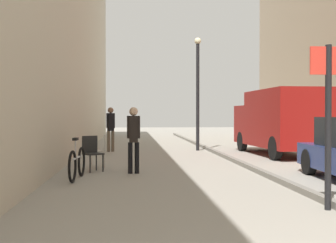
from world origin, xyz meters
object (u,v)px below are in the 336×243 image
pedestrian_main_foreground (134,135)px  cafe_chair_by_doorway (92,151)px  street_sign_post (328,112)px  cafe_chair_near_window (101,148)px  delivery_van (279,121)px  pedestrian_mid_block (111,126)px  lamp_post (198,86)px  bicycle_leaning (77,163)px

pedestrian_main_foreground → cafe_chair_by_doorway: bearing=153.6°
street_sign_post → cafe_chair_near_window: size_ratio=2.77×
delivery_van → cafe_chair_near_window: delivery_van is taller
pedestrian_mid_block → street_sign_post: bearing=88.1°
lamp_post → delivery_van: bearing=-40.9°
delivery_van → bicycle_leaning: (-6.77, -5.76, -0.91)m
pedestrian_mid_block → bicycle_leaning: pedestrian_mid_block is taller
pedestrian_mid_block → cafe_chair_near_window: pedestrian_mid_block is taller
pedestrian_main_foreground → lamp_post: bearing=68.5°
pedestrian_main_foreground → delivery_van: size_ratio=0.31×
delivery_van → cafe_chair_near_window: 7.29m
delivery_van → lamp_post: lamp_post is taller
lamp_post → bicycle_leaning: (-4.05, -8.12, -2.34)m
pedestrian_main_foreground → lamp_post: 7.86m
pedestrian_mid_block → street_sign_post: size_ratio=0.70×
delivery_van → bicycle_leaning: bearing=-141.8°
lamp_post → cafe_chair_near_window: bearing=-122.4°
lamp_post → cafe_chair_near_window: size_ratio=5.06×
pedestrian_mid_block → bicycle_leaning: (-0.41, -7.84, -0.67)m
pedestrian_mid_block → bicycle_leaning: bearing=66.2°
pedestrian_main_foreground → lamp_post: lamp_post is taller
cafe_chair_by_doorway → delivery_van: bearing=-179.0°
cafe_chair_by_doorway → cafe_chair_near_window: bearing=-134.2°
delivery_van → cafe_chair_by_doorway: (-6.57, -4.27, -0.74)m
street_sign_post → lamp_post: lamp_post is taller
cafe_chair_near_window → cafe_chair_by_doorway: bearing=164.7°
lamp_post → cafe_chair_near_window: (-3.67, -5.78, -2.18)m
pedestrian_mid_block → delivery_van: bearing=141.2°
pedestrian_mid_block → street_sign_post: street_sign_post is taller
street_sign_post → bicycle_leaning: street_sign_post is taller
pedestrian_main_foreground → street_sign_post: size_ratio=0.65×
pedestrian_main_foreground → cafe_chair_near_window: size_ratio=1.81×
street_sign_post → cafe_chair_near_window: street_sign_post is taller
lamp_post → cafe_chair_by_doorway: 7.96m
bicycle_leaning → cafe_chair_near_window: 2.38m
delivery_van → street_sign_post: 9.73m
delivery_van → cafe_chair_by_doorway: size_ratio=5.84×
pedestrian_main_foreground → lamp_post: (2.74, 7.16, 1.74)m
pedestrian_mid_block → cafe_chair_near_window: 5.53m
bicycle_leaning → cafe_chair_near_window: bearing=85.1°
pedestrian_main_foreground → pedestrian_mid_block: size_ratio=0.94×
delivery_van → street_sign_post: bearing=-106.6°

